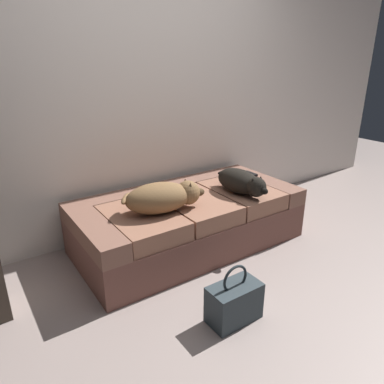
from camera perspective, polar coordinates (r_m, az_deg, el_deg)
ground_plane at (r=2.42m, az=14.59°, el=-18.28°), size 10.00×10.00×0.00m
back_wall at (r=3.17m, az=-6.67°, el=19.06°), size 6.40×0.10×2.80m
couch at (r=2.98m, az=-0.56°, el=-4.55°), size 1.82×0.89×0.44m
dog_tan at (r=2.58m, az=-4.56°, el=-0.78°), size 0.65×0.36×0.22m
dog_dark at (r=2.95m, az=7.86°, el=1.63°), size 0.26×0.57×0.19m
tv_remote at (r=3.44m, az=9.31°, el=2.89°), size 0.05×0.15×0.02m
handbag at (r=2.25m, az=6.71°, el=-16.99°), size 0.32×0.18×0.38m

